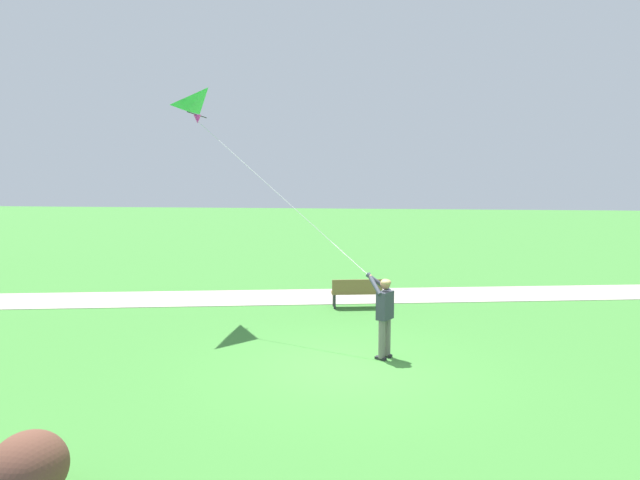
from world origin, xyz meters
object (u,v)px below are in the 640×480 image
person_kite_flyer (384,310)px  flying_kite (208,107)px  lakeside_shrub (28,468)px  park_bench_near_walkway (357,291)px

person_kite_flyer → flying_kite: flying_kite is taller
lakeside_shrub → flying_kite: bearing=4.0°
lakeside_shrub → park_bench_near_walkway: bearing=-16.6°
person_kite_flyer → flying_kite: 7.18m
person_kite_flyer → flying_kite: (2.77, 4.70, 4.67)m
person_kite_flyer → flying_kite: bearing=59.5°
park_bench_near_walkway → lakeside_shrub: size_ratio=1.58×
person_kite_flyer → park_bench_near_walkway: bearing=10.6°
park_bench_near_walkway → lakeside_shrub: (-10.78, 3.20, -0.08)m
flying_kite → park_bench_near_walkway: flying_kite is taller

